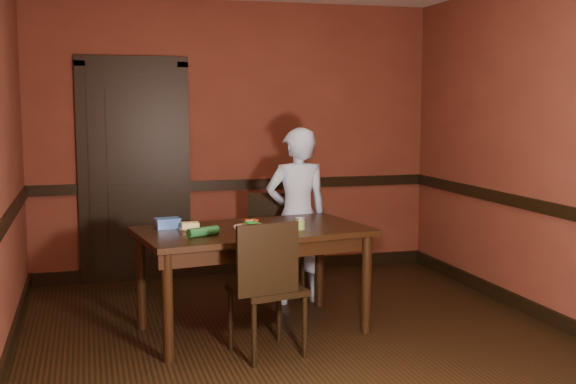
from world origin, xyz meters
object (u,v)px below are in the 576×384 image
person (297,216)px  cheese_saucer (190,227)px  chair_far (284,246)px  sauce_jar (300,223)px  sandwich_plate (251,226)px  dining_table (253,280)px  chair_near (267,287)px  food_tub (168,223)px

person → cheese_saucer: (-1.00, -0.59, 0.05)m
chair_far → sauce_jar: 1.11m
sandwich_plate → dining_table: bearing=-44.3°
dining_table → person: bearing=42.4°
chair_far → cheese_saucer: 1.29m
dining_table → sandwich_plate: 0.41m
chair_near → cheese_saucer: 0.81m
cheese_saucer → sauce_jar: bearing=-15.6°
chair_near → cheese_saucer: size_ratio=5.61×
chair_far → cheese_saucer: bearing=-118.6°
dining_table → chair_far: 1.02m
chair_far → chair_near: size_ratio=0.96×
sandwich_plate → chair_far: bearing=60.9°
food_tub → sandwich_plate: bearing=-22.8°
dining_table → person: size_ratio=1.11×
dining_table → sandwich_plate: size_ratio=6.30×
chair_far → person: (0.05, -0.23, 0.30)m
chair_near → cheese_saucer: chair_near is taller
person → food_tub: person is taller
sandwich_plate → food_tub: (-0.60, 0.17, 0.02)m
dining_table → chair_far: bearing=52.8°
dining_table → sauce_jar: bearing=-31.5°
chair_far → sandwich_plate: size_ratio=3.41×
dining_table → chair_far: size_ratio=1.85×
chair_near → dining_table: bearing=-104.5°
dining_table → food_tub: bearing=155.5°
sauce_jar → cheese_saucer: sauce_jar is taller
food_tub → sauce_jar: bearing=-25.8°
sauce_jar → food_tub: sauce_jar is taller
sauce_jar → cheese_saucer: 0.81m
sauce_jar → cheese_saucer: bearing=164.4°
person → sandwich_plate: bearing=48.4°
chair_far → sandwich_plate: (-0.50, -0.89, 0.35)m
sandwich_plate → food_tub: food_tub is taller
dining_table → food_tub: food_tub is taller
chair_near → sauce_jar: chair_near is taller
chair_far → chair_near: chair_near is taller
chair_near → food_tub: size_ratio=4.81×
food_tub → chair_far: bearing=26.1°
dining_table → sandwich_plate: bearing=127.2°
person → sandwich_plate: person is taller
sandwich_plate → food_tub: bearing=164.5°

